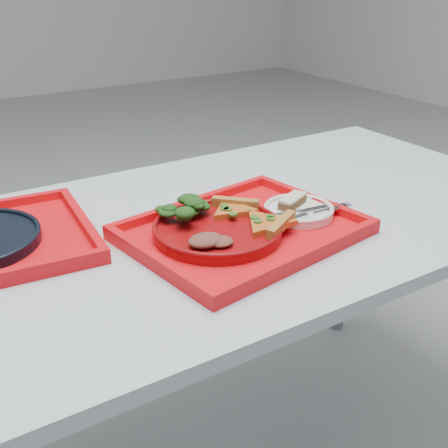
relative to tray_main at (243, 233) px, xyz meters
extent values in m
cube|color=#B0BDC6|center=(0.00, 0.09, -0.02)|extent=(1.60, 0.80, 0.03)
cylinder|color=gray|center=(0.72, 0.41, -0.40)|extent=(0.05, 0.05, 0.72)
cube|color=red|center=(0.00, 0.00, 0.00)|extent=(0.50, 0.41, 0.01)
cylinder|color=maroon|center=(-0.05, 0.01, 0.02)|extent=(0.26, 0.26, 0.02)
cylinder|color=white|center=(0.14, 0.00, 0.01)|extent=(0.15, 0.15, 0.01)
ellipsoid|color=black|center=(-0.09, 0.08, 0.05)|extent=(0.10, 0.09, 0.05)
ellipsoid|color=brown|center=(-0.12, -0.05, 0.03)|extent=(0.07, 0.05, 0.02)
cube|color=#522F1B|center=(0.15, 0.02, 0.03)|extent=(0.08, 0.06, 0.02)
cube|color=beige|center=(0.15, 0.02, 0.04)|extent=(0.08, 0.06, 0.01)
cube|color=silver|center=(0.14, -0.02, 0.02)|extent=(0.19, 0.04, 0.01)
cube|color=silver|center=(0.15, -0.04, 0.02)|extent=(0.19, 0.02, 0.01)
camera|label=1|loc=(-0.58, -0.86, 0.51)|focal=45.00mm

